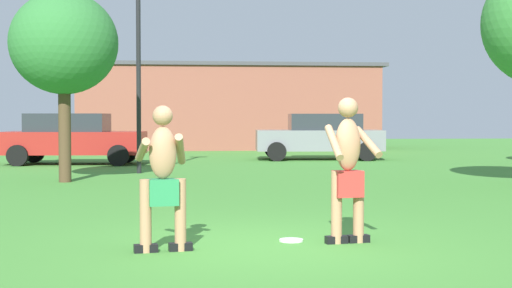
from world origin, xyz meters
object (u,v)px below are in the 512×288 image
object	(u,v)px
lamp_post	(138,31)
tree_behind_players	(64,44)
frisbee	(291,240)
player_in_red	(348,167)
car_gray_near_post	(320,136)
player_near	(163,176)
car_red_mid_lot	(73,138)

from	to	relation	value
lamp_post	tree_behind_players	xyz separation A→B (m)	(-1.54, -2.48, -0.60)
frisbee	tree_behind_players	distance (m)	9.97
player_in_red	frisbee	world-z (taller)	player_in_red
player_in_red	tree_behind_players	bearing A→B (deg)	117.31
car_gray_near_post	lamp_post	bearing A→B (deg)	-135.99
player_near	frisbee	world-z (taller)	player_near
car_gray_near_post	car_red_mid_lot	size ratio (longest dim) A/B	0.99
car_red_mid_lot	tree_behind_players	bearing A→B (deg)	-83.87
player_in_red	car_red_mid_lot	xyz separation A→B (m)	(-5.25, 15.31, -0.08)
player_near	lamp_post	bearing A→B (deg)	94.16
car_red_mid_lot	frisbee	bearing A→B (deg)	-73.05
player_in_red	tree_behind_players	distance (m)	10.18
player_near	car_gray_near_post	size ratio (longest dim) A/B	0.37
player_in_red	car_red_mid_lot	distance (m)	16.18
frisbee	car_gray_near_post	bearing A→B (deg)	78.14
player_near	tree_behind_players	world-z (taller)	tree_behind_players
lamp_post	frisbee	bearing A→B (deg)	-77.98
car_gray_near_post	lamp_post	xyz separation A→B (m)	(-5.90, -5.70, 2.90)
player_near	tree_behind_players	xyz separation A→B (m)	(-2.39, 9.16, 2.29)
player_near	frisbee	xyz separation A→B (m)	(1.52, 0.53, -0.83)
player_in_red	tree_behind_players	xyz separation A→B (m)	(-4.56, 8.82, 2.22)
tree_behind_players	lamp_post	bearing A→B (deg)	58.15
lamp_post	tree_behind_players	bearing A→B (deg)	-121.85
lamp_post	tree_behind_players	distance (m)	2.98
player_in_red	car_gray_near_post	world-z (taller)	player_in_red
player_in_red	lamp_post	xyz separation A→B (m)	(-3.01, 11.31, 2.82)
player_near	car_gray_near_post	world-z (taller)	player_near
car_gray_near_post	lamp_post	size ratio (longest dim) A/B	0.72
player_near	frisbee	size ratio (longest dim) A/B	5.62
car_red_mid_lot	lamp_post	xyz separation A→B (m)	(2.24, -4.00, 2.90)
player_near	car_red_mid_lot	world-z (taller)	player_near
car_gray_near_post	lamp_post	world-z (taller)	lamp_post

